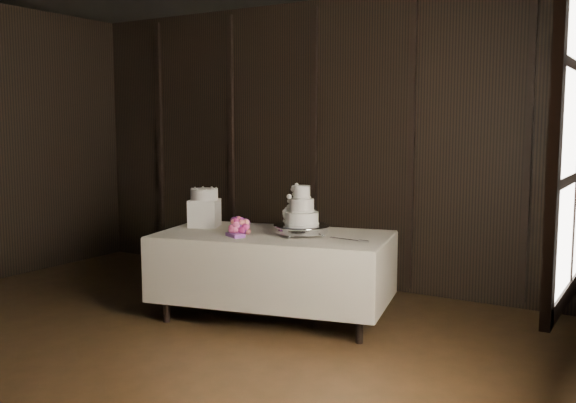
{
  "coord_description": "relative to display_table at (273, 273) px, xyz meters",
  "views": [
    {
      "loc": [
        3.35,
        -2.57,
        1.69
      ],
      "look_at": [
        0.55,
        2.04,
        1.05
      ],
      "focal_mm": 40.0,
      "sensor_mm": 36.0,
      "label": 1
    }
  ],
  "objects": [
    {
      "name": "room",
      "position": [
        -0.4,
        -2.04,
        1.08
      ],
      "size": [
        6.08,
        7.08,
        3.08
      ],
      "color": "black",
      "rests_on": "ground"
    },
    {
      "name": "display_table",
      "position": [
        0.0,
        0.0,
        0.0
      ],
      "size": [
        2.17,
        1.45,
        0.76
      ],
      "rotation": [
        0.0,
        0.0,
        0.22
      ],
      "color": "silver",
      "rests_on": "ground"
    },
    {
      "name": "cake_stand",
      "position": [
        0.25,
        0.05,
        0.39
      ],
      "size": [
        0.61,
        0.61,
        0.09
      ],
      "primitive_type": "cylinder",
      "rotation": [
        0.0,
        0.0,
        0.3
      ],
      "color": "silver",
      "rests_on": "display_table"
    },
    {
      "name": "wedding_cake",
      "position": [
        0.23,
        0.04,
        0.57
      ],
      "size": [
        0.31,
        0.28,
        0.34
      ],
      "rotation": [
        0.0,
        0.0,
        -0.04
      ],
      "color": "white",
      "rests_on": "cake_stand"
    },
    {
      "name": "bouquet",
      "position": [
        -0.24,
        -0.17,
        0.41
      ],
      "size": [
        0.43,
        0.47,
        0.18
      ],
      "primitive_type": null,
      "rotation": [
        0.0,
        0.0,
        -0.47
      ],
      "color": "#BB4474",
      "rests_on": "display_table"
    },
    {
      "name": "box_pedestal",
      "position": [
        -0.76,
        0.01,
        0.47
      ],
      "size": [
        0.34,
        0.34,
        0.25
      ],
      "primitive_type": "cube",
      "rotation": [
        0.0,
        0.0,
        0.42
      ],
      "color": "white",
      "rests_on": "display_table"
    },
    {
      "name": "small_cake",
      "position": [
        -0.76,
        0.01,
        0.64
      ],
      "size": [
        0.3,
        0.3,
        0.1
      ],
      "primitive_type": "cylinder",
      "rotation": [
        0.0,
        0.0,
        0.23
      ],
      "color": "white",
      "rests_on": "box_pedestal"
    },
    {
      "name": "cake_knife",
      "position": [
        0.66,
        0.05,
        0.35
      ],
      "size": [
        0.37,
        0.06,
        0.01
      ],
      "primitive_type": "cube",
      "rotation": [
        0.0,
        0.0,
        -0.11
      ],
      "color": "silver",
      "rests_on": "display_table"
    }
  ]
}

